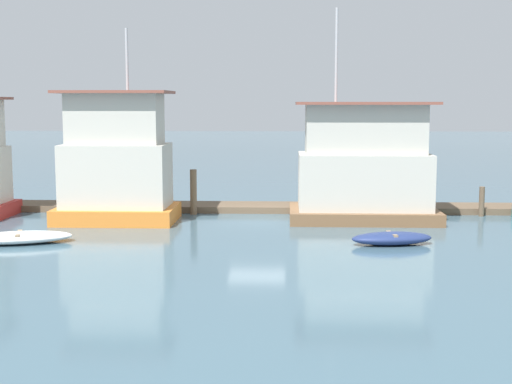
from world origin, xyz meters
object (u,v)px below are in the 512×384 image
at_px(mooring_post_near_right, 482,202).
at_px(mooring_post_far_left, 193,192).
at_px(houseboat_orange, 116,164).
at_px(dinghy_white, 19,237).
at_px(dinghy_navy, 392,238).
at_px(houseboat_brown, 364,168).

relative_size(mooring_post_near_right, mooring_post_far_left, 0.65).
height_order(houseboat_orange, dinghy_white, houseboat_orange).
height_order(houseboat_orange, mooring_post_far_left, houseboat_orange).
xyz_separation_m(dinghy_white, mooring_post_near_right, (18.78, 7.14, 0.46)).
bearing_deg(mooring_post_far_left, mooring_post_near_right, 0.00).
relative_size(dinghy_navy, mooring_post_far_left, 1.50).
height_order(houseboat_brown, dinghy_navy, houseboat_brown).
xyz_separation_m(dinghy_navy, mooring_post_far_left, (-8.16, 6.82, 0.81)).
xyz_separation_m(dinghy_white, mooring_post_far_left, (5.56, 7.14, 0.83)).
relative_size(houseboat_brown, dinghy_white, 2.24).
xyz_separation_m(houseboat_orange, mooring_post_far_left, (3.06, 2.14, -1.46)).
relative_size(houseboat_orange, houseboat_brown, 0.90).
height_order(houseboat_brown, mooring_post_far_left, houseboat_brown).
bearing_deg(houseboat_brown, dinghy_white, -156.38).
bearing_deg(houseboat_orange, dinghy_white, -116.49).
height_order(houseboat_orange, mooring_post_near_right, houseboat_orange).
relative_size(houseboat_brown, mooring_post_far_left, 4.39).
bearing_deg(dinghy_white, dinghy_navy, 1.31).
bearing_deg(dinghy_navy, mooring_post_far_left, 140.12).
distance_m(houseboat_orange, houseboat_brown, 10.79).
distance_m(dinghy_white, mooring_post_near_right, 20.10).
bearing_deg(houseboat_orange, houseboat_brown, 4.23).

